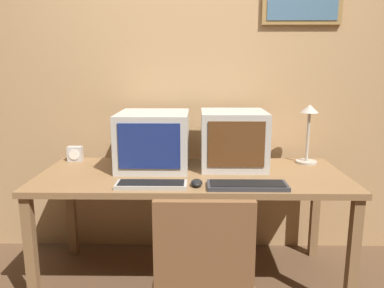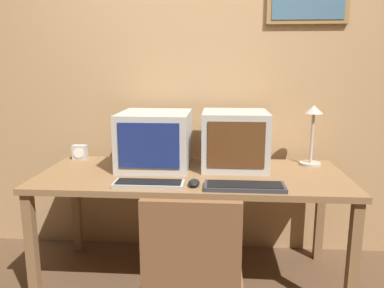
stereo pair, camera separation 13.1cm
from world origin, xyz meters
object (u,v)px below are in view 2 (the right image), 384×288
Objects in this scene: keyboard_side at (245,186)px; keyboard_main at (149,184)px; desk_lamp at (313,127)px; desk_clock at (80,152)px; mouse_near_keyboard at (194,183)px; monitor_left at (155,139)px; monitor_right at (235,139)px.

keyboard_main is at bearing 179.23° from keyboard_side.
keyboard_side is 1.09× the size of desk_lamp.
keyboard_side is 1.27m from desk_clock.
desk_clock is (-0.60, 0.57, 0.04)m from keyboard_main.
mouse_near_keyboard is at bearing 4.46° from keyboard_main.
monitor_left reaches higher than keyboard_side.
monitor_right is at bearing -170.30° from desk_lamp.
monitor_right is at bearing 94.95° from keyboard_side.
keyboard_side is (0.53, -0.01, -0.00)m from keyboard_main.
desk_lamp is (0.75, 0.51, 0.24)m from mouse_near_keyboard.
desk_clock reaches higher than keyboard_main.
mouse_near_keyboard is (-0.28, 0.03, 0.00)m from keyboard_side.
desk_clock is (-1.13, 0.58, 0.04)m from keyboard_side.
monitor_right is at bearing -6.50° from desk_clock.
monitor_right is 0.51m from mouse_near_keyboard.
mouse_near_keyboard is 1.02× the size of desk_clock.
monitor_left is at bearing 142.42° from keyboard_side.
desk_clock is at bearing 136.70° from keyboard_main.
keyboard_side is 4.25× the size of desk_clock.
keyboard_main is 3.80× the size of desk_clock.
keyboard_main is (-0.49, -0.44, -0.17)m from monitor_right.
mouse_near_keyboard is at bearing 174.53° from keyboard_side.
monitor_left is 0.60m from desk_clock.
desk_clock is (-0.85, 0.55, 0.03)m from mouse_near_keyboard.
keyboard_main is at bearing -175.54° from mouse_near_keyboard.
desk_lamp is (0.51, 0.09, 0.08)m from monitor_right.
desk_clock is at bearing 147.23° from mouse_near_keyboard.
monitor_left is 0.72m from keyboard_side.
desk_lamp reaches higher than keyboard_side.
monitor_right is at bearing 60.69° from mouse_near_keyboard.
desk_lamp is (1.61, -0.04, 0.21)m from desk_clock.
desk_lamp is at bearing 27.96° from keyboard_main.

